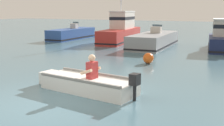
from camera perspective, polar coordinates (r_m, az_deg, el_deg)
name	(u,v)px	position (r m, az deg, el deg)	size (l,w,h in m)	color
ground_plane	(47,103)	(7.88, -13.31, -8.04)	(120.00, 120.00, 0.00)	slate
rowboat_with_person	(87,83)	(8.75, -5.22, -4.18)	(3.73, 1.43, 1.19)	white
moored_boat_blue	(72,34)	(24.84, -8.24, 5.92)	(1.89, 5.64, 1.49)	#2D519E
moored_boat_red	(121,30)	(22.53, 1.87, 6.74)	(2.54, 6.78, 4.89)	#B72D28
moored_boat_grey	(154,40)	(19.59, 8.67, 4.64)	(2.42, 6.45, 1.51)	gray
moored_boat_navy	(224,38)	(19.23, 22.15, 4.72)	(2.56, 4.72, 1.98)	#19234C
mooring_buoy	(148,58)	(13.31, 7.49, 0.98)	(0.51, 0.51, 0.51)	#E55919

